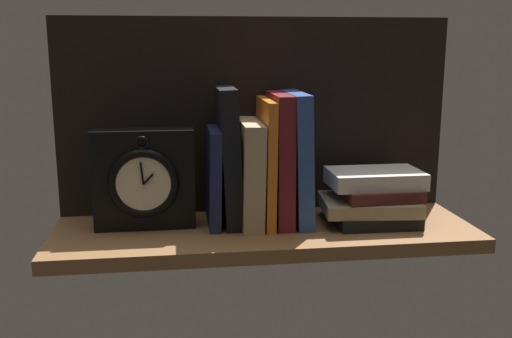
{
  "coord_description": "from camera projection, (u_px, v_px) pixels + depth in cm",
  "views": [
    {
      "loc": [
        -15.5,
        -101.5,
        32.91
      ],
      "look_at": [
        -1.12,
        3.28,
        10.18
      ],
      "focal_mm": 41.02,
      "sensor_mm": 36.0,
      "label": 1
    }
  ],
  "objects": [
    {
      "name": "book_stack_side",
      "position": [
        373.0,
        197.0,
        1.09
      ],
      "size": [
        18.95,
        14.37,
        9.84
      ],
      "color": "black",
      "rests_on": "ground_plane"
    },
    {
      "name": "book_navy_bierce",
      "position": [
        214.0,
        177.0,
        1.07
      ],
      "size": [
        2.49,
        13.07,
        17.88
      ],
      "primitive_type": "cube",
      "rotation": [
        0.0,
        0.03,
        0.0
      ],
      "color": "#192147",
      "rests_on": "ground_plane"
    },
    {
      "name": "book_black_skeptic",
      "position": [
        229.0,
        157.0,
        1.07
      ],
      "size": [
        4.16,
        12.89,
        25.33
      ],
      "primitive_type": "cube",
      "rotation": [
        0.0,
        -0.04,
        0.0
      ],
      "color": "black",
      "rests_on": "ground_plane"
    },
    {
      "name": "book_orange_pandolfini",
      "position": [
        266.0,
        162.0,
        1.08
      ],
      "size": [
        1.95,
        16.1,
        23.09
      ],
      "primitive_type": "cube",
      "rotation": [
        0.0,
        0.01,
        0.0
      ],
      "color": "orange",
      "rests_on": "ground_plane"
    },
    {
      "name": "book_tan_shortstories",
      "position": [
        250.0,
        173.0,
        1.08
      ],
      "size": [
        4.15,
        16.18,
        19.15
      ],
      "primitive_type": "cube",
      "rotation": [
        0.0,
        0.02,
        0.0
      ],
      "color": "tan",
      "rests_on": "ground_plane"
    },
    {
      "name": "back_panel",
      "position": [
        256.0,
        116.0,
        1.15
      ],
      "size": [
        76.64,
        1.2,
        37.95
      ],
      "primitive_type": "cube",
      "color": "black",
      "rests_on": "ground_plane"
    },
    {
      "name": "book_maroon_dawkins",
      "position": [
        280.0,
        159.0,
        1.08
      ],
      "size": [
        3.17,
        15.5,
        24.1
      ],
      "primitive_type": "cube",
      "rotation": [
        0.0,
        -0.01,
        0.0
      ],
      "color": "maroon",
      "rests_on": "ground_plane"
    },
    {
      "name": "book_blue_modern",
      "position": [
        297.0,
        158.0,
        1.09
      ],
      "size": [
        3.71,
        16.09,
        24.31
      ],
      "primitive_type": "cube",
      "rotation": [
        0.0,
        -0.03,
        0.0
      ],
      "color": "#2D4C8E",
      "rests_on": "ground_plane"
    },
    {
      "name": "ground_plane",
      "position": [
        264.0,
        233.0,
        1.08
      ],
      "size": [
        76.64,
        25.15,
        2.5
      ],
      "primitive_type": "cube",
      "color": "brown"
    },
    {
      "name": "framed_clock",
      "position": [
        144.0,
        179.0,
        1.05
      ],
      "size": [
        18.06,
        6.51,
        18.06
      ],
      "color": "black",
      "rests_on": "ground_plane"
    }
  ]
}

